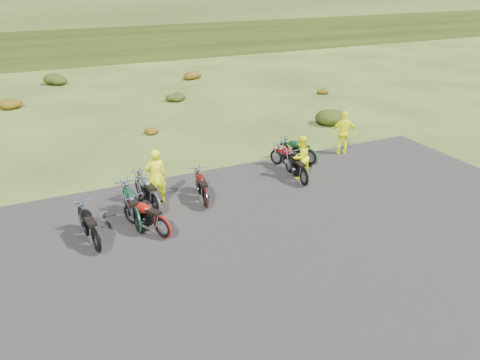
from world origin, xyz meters
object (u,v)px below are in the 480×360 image
motorcycle_0 (98,252)px  motorcycle_3 (157,214)px  motorcycle_7 (309,166)px  person_middle (156,177)px

motorcycle_0 → motorcycle_3: size_ratio=0.99×
motorcycle_7 → person_middle: person_middle is taller
motorcycle_3 → person_middle: person_middle is taller
motorcycle_0 → motorcycle_7: bearing=-79.3°
motorcycle_7 → person_middle: bearing=71.0°
motorcycle_3 → motorcycle_7: motorcycle_3 is taller
motorcycle_3 → motorcycle_7: size_ratio=1.09×
motorcycle_0 → motorcycle_3: 2.50m
motorcycle_0 → motorcycle_3: bearing=-62.1°
person_middle → motorcycle_0: bearing=44.9°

